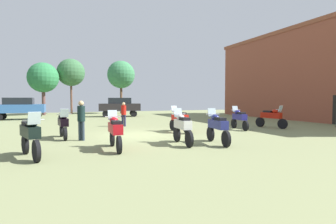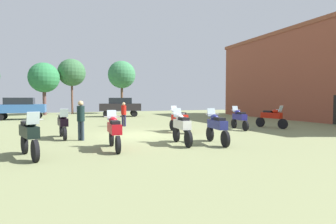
{
  "view_description": "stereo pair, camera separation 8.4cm",
  "coord_description": "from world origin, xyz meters",
  "px_view_note": "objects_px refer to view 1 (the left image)",
  "views": [
    {
      "loc": [
        -3.7,
        -13.54,
        1.93
      ],
      "look_at": [
        2.74,
        2.73,
        1.05
      ],
      "focal_mm": 28.54,
      "sensor_mm": 36.0,
      "label": 1
    },
    {
      "loc": [
        -3.62,
        -13.57,
        1.93
      ],
      "look_at": [
        2.74,
        2.73,
        1.05
      ],
      "focal_mm": 28.54,
      "sensor_mm": 36.0,
      "label": 2
    }
  ],
  "objects_px": {
    "motorcycle_6": "(182,127)",
    "tree_5": "(121,75)",
    "motorcycle_5": "(30,135)",
    "motorcycle_1": "(218,127)",
    "person_2": "(124,112)",
    "car_1": "(119,106)",
    "motorcycle_7": "(239,118)",
    "motorcycle_9": "(179,119)",
    "motorcycle_10": "(115,130)",
    "brick_building": "(321,74)",
    "tree_4": "(71,73)",
    "car_3": "(19,107)",
    "person_1": "(81,117)",
    "tree_2": "(43,78)",
    "motorcycle_3": "(63,124)"
  },
  "relations": [
    {
      "from": "motorcycle_5",
      "to": "person_1",
      "type": "distance_m",
      "value": 3.64
    },
    {
      "from": "motorcycle_9",
      "to": "person_1",
      "type": "relative_size",
      "value": 1.23
    },
    {
      "from": "brick_building",
      "to": "car_1",
      "type": "relative_size",
      "value": 4.87
    },
    {
      "from": "car_3",
      "to": "person_2",
      "type": "height_order",
      "value": "car_3"
    },
    {
      "from": "person_2",
      "to": "motorcycle_10",
      "type": "bearing_deg",
      "value": 112.22
    },
    {
      "from": "person_1",
      "to": "tree_5",
      "type": "xyz_separation_m",
      "value": [
        6.31,
        21.72,
        3.92
      ]
    },
    {
      "from": "motorcycle_10",
      "to": "motorcycle_7",
      "type": "bearing_deg",
      "value": 25.44
    },
    {
      "from": "brick_building",
      "to": "motorcycle_10",
      "type": "height_order",
      "value": "brick_building"
    },
    {
      "from": "motorcycle_9",
      "to": "tree_5",
      "type": "relative_size",
      "value": 0.33
    },
    {
      "from": "motorcycle_1",
      "to": "person_1",
      "type": "distance_m",
      "value": 6.12
    },
    {
      "from": "car_3",
      "to": "tree_4",
      "type": "xyz_separation_m",
      "value": [
        4.72,
        7.75,
        3.96
      ]
    },
    {
      "from": "motorcycle_6",
      "to": "car_3",
      "type": "distance_m",
      "value": 19.32
    },
    {
      "from": "brick_building",
      "to": "motorcycle_1",
      "type": "xyz_separation_m",
      "value": [
        -15.62,
        -7.69,
        -3.39
      ]
    },
    {
      "from": "brick_building",
      "to": "tree_2",
      "type": "xyz_separation_m",
      "value": [
        -23.74,
        16.72,
        0.19
      ]
    },
    {
      "from": "person_2",
      "to": "tree_4",
      "type": "height_order",
      "value": "tree_4"
    },
    {
      "from": "person_1",
      "to": "tree_4",
      "type": "height_order",
      "value": "tree_4"
    },
    {
      "from": "brick_building",
      "to": "tree_4",
      "type": "relative_size",
      "value": 3.21
    },
    {
      "from": "car_1",
      "to": "person_1",
      "type": "xyz_separation_m",
      "value": [
        -4.87,
        -15.66,
        -0.1
      ]
    },
    {
      "from": "motorcycle_1",
      "to": "tree_4",
      "type": "relative_size",
      "value": 0.33
    },
    {
      "from": "motorcycle_7",
      "to": "motorcycle_9",
      "type": "height_order",
      "value": "motorcycle_9"
    },
    {
      "from": "tree_5",
      "to": "motorcycle_7",
      "type": "bearing_deg",
      "value": -81.5
    },
    {
      "from": "brick_building",
      "to": "motorcycle_5",
      "type": "distance_m",
      "value": 24.23
    },
    {
      "from": "motorcycle_1",
      "to": "motorcycle_5",
      "type": "xyz_separation_m",
      "value": [
        -7.06,
        -0.12,
        0.01
      ]
    },
    {
      "from": "motorcycle_10",
      "to": "person_2",
      "type": "height_order",
      "value": "person_2"
    },
    {
      "from": "tree_2",
      "to": "tree_5",
      "type": "distance_m",
      "value": 9.16
    },
    {
      "from": "person_1",
      "to": "motorcycle_6",
      "type": "bearing_deg",
      "value": -173.0
    },
    {
      "from": "motorcycle_5",
      "to": "tree_2",
      "type": "distance_m",
      "value": 24.81
    },
    {
      "from": "person_1",
      "to": "motorcycle_7",
      "type": "bearing_deg",
      "value": -132.91
    },
    {
      "from": "motorcycle_1",
      "to": "person_2",
      "type": "distance_m",
      "value": 8.78
    },
    {
      "from": "motorcycle_9",
      "to": "car_1",
      "type": "height_order",
      "value": "car_1"
    },
    {
      "from": "motorcycle_5",
      "to": "tree_2",
      "type": "relative_size",
      "value": 0.36
    },
    {
      "from": "motorcycle_3",
      "to": "tree_4",
      "type": "distance_m",
      "value": 22.08
    },
    {
      "from": "motorcycle_10",
      "to": "motorcycle_1",
      "type": "bearing_deg",
      "value": -2.91
    },
    {
      "from": "motorcycle_3",
      "to": "tree_4",
      "type": "relative_size",
      "value": 0.31
    },
    {
      "from": "motorcycle_5",
      "to": "person_2",
      "type": "xyz_separation_m",
      "value": [
        4.88,
        8.63,
        0.22
      ]
    },
    {
      "from": "brick_building",
      "to": "tree_4",
      "type": "height_order",
      "value": "brick_building"
    },
    {
      "from": "tree_2",
      "to": "tree_5",
      "type": "xyz_separation_m",
      "value": [
        9.13,
        0.35,
        0.67
      ]
    },
    {
      "from": "person_2",
      "to": "car_1",
      "type": "bearing_deg",
      "value": -63.21
    },
    {
      "from": "motorcycle_5",
      "to": "motorcycle_7",
      "type": "distance_m",
      "value": 11.92
    },
    {
      "from": "motorcycle_1",
      "to": "tree_4",
      "type": "bearing_deg",
      "value": 109.11
    },
    {
      "from": "car_1",
      "to": "car_3",
      "type": "bearing_deg",
      "value": 103.14
    },
    {
      "from": "car_1",
      "to": "car_3",
      "type": "height_order",
      "value": "same"
    },
    {
      "from": "motorcycle_6",
      "to": "tree_5",
      "type": "relative_size",
      "value": 0.31
    },
    {
      "from": "car_1",
      "to": "person_2",
      "type": "height_order",
      "value": "car_1"
    },
    {
      "from": "motorcycle_9",
      "to": "tree_5",
      "type": "xyz_separation_m",
      "value": [
        0.89,
        20.54,
        4.26
      ]
    },
    {
      "from": "car_3",
      "to": "tree_2",
      "type": "height_order",
      "value": "tree_2"
    },
    {
      "from": "motorcycle_5",
      "to": "car_3",
      "type": "relative_size",
      "value": 0.5
    },
    {
      "from": "motorcycle_1",
      "to": "tree_5",
      "type": "bearing_deg",
      "value": 95.61
    },
    {
      "from": "motorcycle_3",
      "to": "motorcycle_10",
      "type": "xyz_separation_m",
      "value": [
        1.81,
        -3.66,
        0.01
      ]
    },
    {
      "from": "motorcycle_5",
      "to": "motorcycle_1",
      "type": "bearing_deg",
      "value": 163.48
    }
  ]
}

